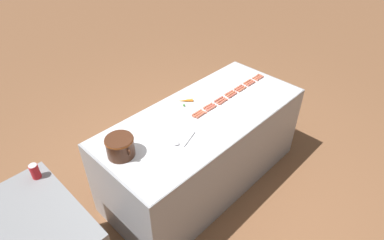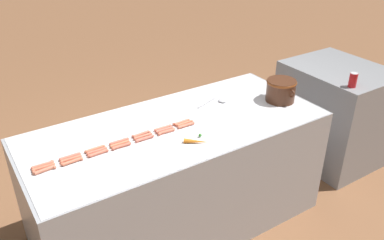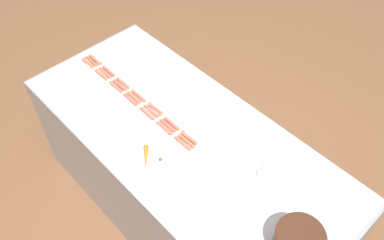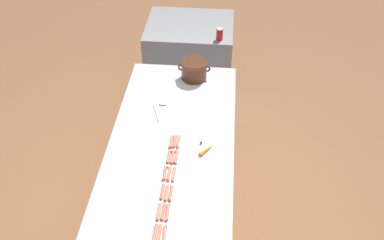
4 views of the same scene
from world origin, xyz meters
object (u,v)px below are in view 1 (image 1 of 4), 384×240
at_px(hot_dog_7, 258,77).
at_px(hot_dog_18, 219,99).
at_px(hot_dog_10, 231,94).
at_px(hot_dog_0, 260,78).
at_px(hot_dog_14, 256,76).
at_px(hot_dog_20, 197,113).
at_px(hot_dog_17, 229,93).
at_px(hot_dog_3, 233,95).
at_px(hot_dog_6, 202,115).
at_px(hot_dog_4, 223,102).
at_px(hot_dog_11, 221,100).
at_px(hot_dog_19, 208,106).
at_px(soda_can, 35,171).
at_px(hot_dog_5, 212,108).
at_px(serving_spoon, 180,142).
at_px(hot_dog_1, 252,84).
at_px(hot_dog_12, 210,107).
at_px(hot_dog_15, 247,81).
at_px(hot_dog_2, 242,89).
at_px(bean_pot, 120,146).
at_px(hot_dog_8, 249,83).
at_px(carrot, 185,101).
at_px(hot_dog_9, 240,88).
at_px(hot_dog_16, 238,87).
at_px(hot_dog_13, 199,114).

xyz_separation_m(hot_dog_7, hot_dog_18, (0.03, 0.67, 0.00)).
height_order(hot_dog_7, hot_dog_10, same).
height_order(hot_dog_0, hot_dog_14, same).
bearing_deg(hot_dog_18, hot_dog_20, 90.50).
bearing_deg(hot_dog_0, hot_dog_17, 82.65).
xyz_separation_m(hot_dog_3, hot_dog_20, (0.06, 0.50, 0.00)).
relative_size(hot_dog_6, hot_dog_7, 1.00).
relative_size(hot_dog_4, hot_dog_7, 1.00).
height_order(hot_dog_4, hot_dog_11, same).
relative_size(hot_dog_19, soda_can, 1.14).
xyz_separation_m(hot_dog_5, serving_spoon, (-0.14, 0.58, -0.00)).
relative_size(hot_dog_0, hot_dog_17, 1.00).
relative_size(hot_dog_4, hot_dog_10, 1.00).
xyz_separation_m(hot_dog_1, hot_dog_11, (0.03, 0.50, 0.00)).
height_order(hot_dog_6, hot_dog_12, same).
distance_m(hot_dog_4, hot_dog_17, 0.19).
distance_m(hot_dog_0, hot_dog_5, 0.84).
relative_size(hot_dog_10, hot_dog_15, 1.00).
xyz_separation_m(hot_dog_2, hot_dog_7, (0.03, -0.34, 0.00)).
bearing_deg(bean_pot, hot_dog_1, -93.58).
bearing_deg(soda_can, hot_dog_15, -96.14).
distance_m(hot_dog_12, hot_dog_19, 0.03).
bearing_deg(hot_dog_6, hot_dog_8, -87.77).
height_order(hot_dog_11, hot_dog_17, same).
relative_size(hot_dog_11, hot_dog_19, 1.00).
bearing_deg(hot_dog_11, hot_dog_7, -89.93).
xyz_separation_m(hot_dog_1, hot_dog_19, (0.06, 0.67, 0.00)).
distance_m(hot_dog_18, carrot, 0.35).
distance_m(hot_dog_9, hot_dog_16, 0.03).
distance_m(hot_dog_4, hot_dog_5, 0.17).
xyz_separation_m(hot_dog_3, hot_dog_14, (0.06, -0.51, 0.00)).
bearing_deg(hot_dog_8, soda_can, 83.07).
height_order(hot_dog_2, hot_dog_8, same).
bearing_deg(hot_dog_7, hot_dog_9, 89.43).
bearing_deg(hot_dog_10, hot_dog_14, -86.85).
bearing_deg(hot_dog_5, hot_dog_13, 80.05).
bearing_deg(hot_dog_4, serving_spoon, 100.37).
bearing_deg(hot_dog_14, hot_dog_13, 91.73).
xyz_separation_m(hot_dog_6, soda_can, (0.31, 1.49, 0.10)).
xyz_separation_m(hot_dog_8, hot_dog_18, (0.03, 0.50, 0.00)).
relative_size(serving_spoon, soda_can, 2.13).
distance_m(hot_dog_5, hot_dog_19, 0.06).
height_order(hot_dog_15, carrot, carrot).
distance_m(hot_dog_14, hot_dog_16, 0.34).
bearing_deg(hot_dog_17, hot_dog_20, 90.45).
relative_size(hot_dog_2, hot_dog_9, 1.00).
relative_size(hot_dog_10, hot_dog_12, 1.00).
bearing_deg(hot_dog_2, bean_pot, 86.10).
relative_size(hot_dog_2, hot_dog_11, 1.00).
bearing_deg(hot_dog_5, hot_dog_2, -89.91).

